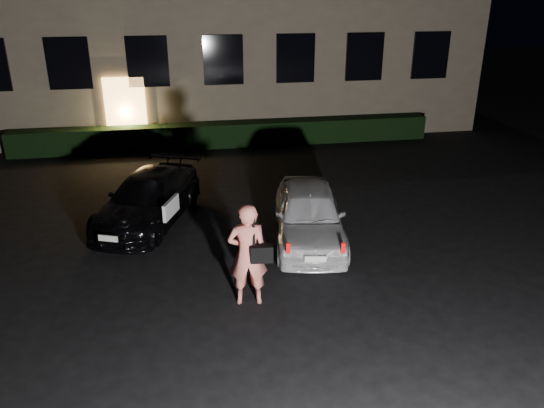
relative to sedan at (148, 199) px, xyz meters
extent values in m
plane|color=black|center=(2.54, -4.17, -0.59)|extent=(80.00, 80.00, 0.00)
cube|color=#FFB45B|center=(-0.96, 6.77, 0.66)|extent=(1.40, 0.10, 2.50)
cube|color=black|center=(-2.66, 6.77, 2.41)|extent=(1.40, 0.10, 1.70)
cube|color=black|center=(-0.06, 6.77, 2.41)|extent=(1.40, 0.10, 1.70)
cube|color=black|center=(2.54, 6.77, 2.41)|extent=(1.40, 0.10, 1.70)
cube|color=black|center=(5.14, 6.77, 2.41)|extent=(1.40, 0.10, 1.70)
cube|color=black|center=(7.74, 6.77, 2.41)|extent=(1.40, 0.10, 1.70)
cube|color=black|center=(10.34, 6.77, 2.41)|extent=(1.40, 0.10, 1.70)
cube|color=black|center=(2.54, 6.33, -0.16)|extent=(15.00, 0.70, 0.85)
imported|color=black|center=(0.00, 0.00, 0.00)|extent=(3.01, 4.37, 1.18)
cube|color=white|center=(0.55, -1.01, 0.14)|extent=(0.38, 0.81, 0.39)
cube|color=silver|center=(-0.77, -1.95, -0.07)|extent=(0.41, 0.19, 0.13)
imported|color=silver|center=(3.61, -1.73, 0.05)|extent=(2.13, 3.97, 1.28)
cube|color=red|center=(2.78, -3.41, 0.11)|extent=(0.08, 0.06, 0.21)
cube|color=red|center=(3.84, -3.59, 0.11)|extent=(0.08, 0.06, 0.21)
cube|color=silver|center=(3.30, -3.55, -0.10)|extent=(0.43, 0.11, 0.13)
imported|color=#DD7060|center=(1.90, -4.05, 0.39)|extent=(0.75, 0.52, 1.96)
cube|color=black|center=(2.14, -4.21, 0.46)|extent=(0.41, 0.21, 0.31)
cube|color=black|center=(2.01, -4.15, 0.91)|extent=(0.05, 0.07, 0.61)
camera|label=1|loc=(0.86, -12.38, 4.81)|focal=35.00mm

